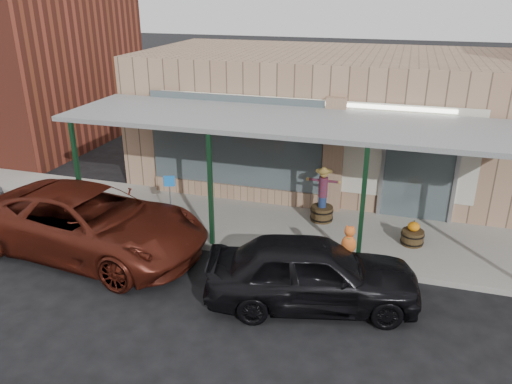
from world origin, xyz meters
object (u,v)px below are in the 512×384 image
(barrel_scarecrow, at_px, (322,202))
(handicap_sign, at_px, (170,194))
(parked_sedan, at_px, (312,272))
(car_maroon, at_px, (90,222))
(barrel_pumpkin, at_px, (412,236))

(barrel_scarecrow, height_order, handicap_sign, barrel_scarecrow)
(handicap_sign, height_order, parked_sedan, handicap_sign)
(parked_sedan, bearing_deg, handicap_sign, 48.47)
(barrel_scarecrow, xyz_separation_m, car_maroon, (-5.15, -3.13, 0.13))
(barrel_scarecrow, height_order, barrel_pumpkin, barrel_scarecrow)
(barrel_pumpkin, bearing_deg, car_maroon, -162.31)
(barrel_pumpkin, xyz_separation_m, car_maroon, (-7.56, -2.41, 0.43))
(handicap_sign, relative_size, car_maroon, 0.24)
(parked_sedan, bearing_deg, car_maroon, 70.31)
(barrel_scarecrow, distance_m, parked_sedan, 3.75)
(barrel_scarecrow, bearing_deg, barrel_pumpkin, -8.03)
(barrel_pumpkin, bearing_deg, handicap_sign, -173.04)
(parked_sedan, height_order, car_maroon, car_maroon)
(barrel_scarecrow, height_order, car_maroon, barrel_scarecrow)
(barrel_scarecrow, relative_size, barrel_pumpkin, 2.43)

